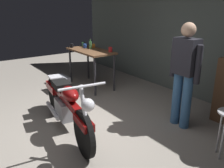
{
  "coord_description": "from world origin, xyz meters",
  "views": [
    {
      "loc": [
        2.97,
        -1.49,
        1.91
      ],
      "look_at": [
        -0.05,
        0.7,
        0.65
      ],
      "focal_mm": 37.73,
      "sensor_mm": 36.0,
      "label": 1
    }
  ],
  "objects": [
    {
      "name": "mug_black_matte",
      "position": [
        -2.33,
        1.12,
        0.95
      ],
      "size": [
        0.11,
        0.08,
        0.1
      ],
      "color": "black",
      "rests_on": "workbench"
    },
    {
      "name": "person_standing",
      "position": [
        0.77,
        1.49,
        0.93
      ],
      "size": [
        0.57,
        0.24,
        1.67
      ],
      "rotation": [
        0.0,
        0.0,
        3.09
      ],
      "color": "#3A689A",
      "rests_on": "ground_plane"
    },
    {
      "name": "mug_blue_enamel",
      "position": [
        -2.1,
        1.36,
        0.95
      ],
      "size": [
        0.12,
        0.08,
        0.1
      ],
      "color": "#2D51AD",
      "rests_on": "workbench"
    },
    {
      "name": "mug_green_speckled",
      "position": [
        -2.34,
        1.44,
        0.95
      ],
      "size": [
        0.11,
        0.07,
        0.1
      ],
      "color": "#3D7F4C",
      "rests_on": "workbench"
    },
    {
      "name": "mug_red_diner",
      "position": [
        -1.3,
        1.56,
        0.96
      ],
      "size": [
        0.12,
        0.09,
        0.11
      ],
      "color": "red",
      "rests_on": "workbench"
    },
    {
      "name": "storage_bin",
      "position": [
        -1.93,
        0.58,
        0.17
      ],
      "size": [
        0.44,
        0.32,
        0.34
      ],
      "primitive_type": "cube",
      "color": "gray",
      "rests_on": "ground_plane"
    },
    {
      "name": "motorcycle",
      "position": [
        -0.17,
        -0.1,
        0.45
      ],
      "size": [
        2.18,
        0.66,
        1.0
      ],
      "rotation": [
        0.0,
        0.0,
        -0.15
      ],
      "color": "black",
      "rests_on": "ground_plane"
    },
    {
      "name": "ground_plane",
      "position": [
        0.0,
        0.0,
        0.0
      ],
      "size": [
        12.0,
        12.0,
        0.0
      ],
      "primitive_type": "plane",
      "color": "gray"
    },
    {
      "name": "workbench",
      "position": [
        -1.78,
        1.33,
        0.79
      ],
      "size": [
        1.3,
        0.64,
        0.9
      ],
      "color": "brown",
      "rests_on": "ground_plane"
    },
    {
      "name": "bottle",
      "position": [
        -1.91,
        1.4,
        1.0
      ],
      "size": [
        0.06,
        0.06,
        0.24
      ],
      "color": "#4C8C4C",
      "rests_on": "workbench"
    },
    {
      "name": "mug_orange_travel",
      "position": [
        -2.03,
        1.57,
        0.94
      ],
      "size": [
        0.11,
        0.08,
        0.09
      ],
      "color": "orange",
      "rests_on": "workbench"
    },
    {
      "name": "back_wall",
      "position": [
        0.0,
        2.8,
        1.55
      ],
      "size": [
        8.0,
        0.12,
        3.1
      ],
      "primitive_type": "cube",
      "color": "#56605B",
      "rests_on": "ground_plane"
    }
  ]
}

